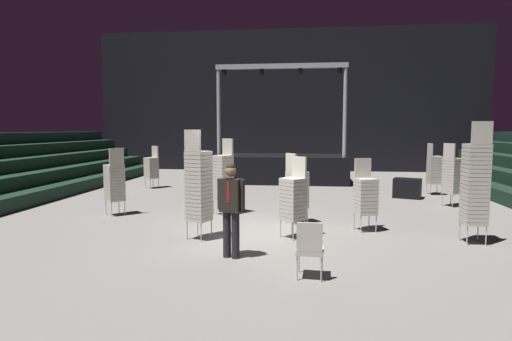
{
  "coord_description": "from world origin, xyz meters",
  "views": [
    {
      "loc": [
        1.09,
        -9.55,
        2.41
      ],
      "look_at": [
        -0.11,
        0.61,
        1.4
      ],
      "focal_mm": 29.8,
      "sensor_mm": 36.0,
      "label": 1
    }
  ],
  "objects": [
    {
      "name": "chair_stack_rear_left",
      "position": [
        4.6,
        -0.3,
        1.28
      ],
      "size": [
        0.46,
        0.46,
        2.56
      ],
      "rotation": [
        0.0,
        0.0,
        0.05
      ],
      "color": "#B2B5BA",
      "rests_on": "ground_plane"
    },
    {
      "name": "chair_stack_mid_right",
      "position": [
        -1.23,
        -0.62,
        1.19
      ],
      "size": [
        0.58,
        0.58,
        2.39
      ],
      "rotation": [
        0.0,
        0.0,
        5.89
      ],
      "color": "#B2B5BA",
      "rests_on": "ground_plane"
    },
    {
      "name": "man_with_tie",
      "position": [
        -0.29,
        -1.9,
        1.01
      ],
      "size": [
        0.57,
        0.34,
        1.77
      ],
      "rotation": [
        0.0,
        0.0,
        2.83
      ],
      "color": "black",
      "rests_on": "ground_plane"
    },
    {
      "name": "loose_chair_near_man",
      "position": [
        1.17,
        -2.85,
        0.53
      ],
      "size": [
        0.47,
        0.47,
        0.95
      ],
      "rotation": [
        0.0,
        0.0,
        6.22
      ],
      "color": "#B2B5BA",
      "rests_on": "ground_plane"
    },
    {
      "name": "equipment_road_case",
      "position": [
        4.61,
        5.64,
        0.34
      ],
      "size": [
        1.05,
        0.88,
        0.68
      ],
      "primitive_type": "cube",
      "rotation": [
        0.0,
        0.0,
        -0.36
      ],
      "color": "black",
      "rests_on": "ground_plane"
    },
    {
      "name": "chair_stack_aisle_right",
      "position": [
        -1.22,
        2.06,
        1.07
      ],
      "size": [
        0.62,
        0.62,
        2.14
      ],
      "rotation": [
        0.0,
        0.0,
        2.5
      ],
      "color": "#B2B5BA",
      "rests_on": "ground_plane"
    },
    {
      "name": "stage_riser",
      "position": [
        0.0,
        9.62,
        0.68
      ],
      "size": [
        5.84,
        2.72,
        5.11
      ],
      "color": "black",
      "rests_on": "ground_plane"
    },
    {
      "name": "arena_end_wall",
      "position": [
        0.0,
        15.0,
        4.0
      ],
      "size": [
        22.0,
        0.3,
        8.0
      ],
      "primitive_type": "cube",
      "color": "black",
      "rests_on": "ground_plane"
    },
    {
      "name": "ground_plane",
      "position": [
        0.0,
        0.0,
        -0.05
      ],
      "size": [
        22.0,
        30.0,
        0.1
      ],
      "primitive_type": "cube",
      "color": "slate"
    },
    {
      "name": "chair_stack_rear_centre",
      "position": [
        -4.19,
        1.61,
        0.94
      ],
      "size": [
        0.62,
        0.62,
        1.88
      ],
      "rotation": [
        0.0,
        0.0,
        0.85
      ],
      "color": "#B2B5BA",
      "rests_on": "ground_plane"
    },
    {
      "name": "chair_stack_rear_right",
      "position": [
        -5.14,
        6.97,
        0.86
      ],
      "size": [
        0.61,
        0.61,
        1.71
      ],
      "rotation": [
        0.0,
        0.0,
        2.51
      ],
      "color": "#B2B5BA",
      "rests_on": "ground_plane"
    },
    {
      "name": "chair_stack_mid_centre",
      "position": [
        0.82,
        -0.27,
        0.9
      ],
      "size": [
        0.62,
        0.62,
        1.79
      ],
      "rotation": [
        0.0,
        0.0,
        2.43
      ],
      "color": "#B2B5BA",
      "rests_on": "ground_plane"
    },
    {
      "name": "chair_stack_front_left",
      "position": [
        0.86,
        1.16,
        0.9
      ],
      "size": [
        0.62,
        0.62,
        1.79
      ],
      "rotation": [
        0.0,
        0.0,
        5.36
      ],
      "color": "#B2B5BA",
      "rests_on": "ground_plane"
    },
    {
      "name": "chair_stack_aisle_left",
      "position": [
        5.75,
        6.52,
        0.94
      ],
      "size": [
        0.48,
        0.48,
        1.88
      ],
      "rotation": [
        0.0,
        0.0,
        4.81
      ],
      "color": "#B2B5BA",
      "rests_on": "ground_plane"
    },
    {
      "name": "chair_stack_mid_left",
      "position": [
        2.49,
        0.56,
        0.86
      ],
      "size": [
        0.55,
        0.55,
        1.71
      ],
      "rotation": [
        0.0,
        0.0,
        3.44
      ],
      "color": "#B2B5BA",
      "rests_on": "ground_plane"
    },
    {
      "name": "chair_stack_front_right",
      "position": [
        5.6,
        4.12,
        0.98
      ],
      "size": [
        0.61,
        0.61,
        1.96
      ],
      "rotation": [
        0.0,
        0.0,
        5.28
      ],
      "color": "#B2B5BA",
      "rests_on": "ground_plane"
    }
  ]
}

